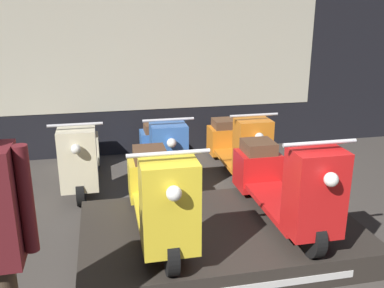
# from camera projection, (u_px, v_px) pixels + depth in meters

# --- Properties ---
(shop_wall_back) EXTENTS (8.89, 0.09, 3.20)m
(shop_wall_back) POSITION_uv_depth(u_px,v_px,m) (160.00, 50.00, 6.40)
(shop_wall_back) COLOR black
(shop_wall_back) RESTS_ON ground_plane
(display_platform) EXTENTS (2.59, 1.58, 0.25)m
(display_platform) POSITION_uv_depth(u_px,v_px,m) (220.00, 236.00, 4.06)
(display_platform) COLOR #2D2823
(display_platform) RESTS_ON ground_plane
(scooter_display_left) EXTENTS (0.60, 1.73, 0.98)m
(scooter_display_left) POSITION_uv_depth(u_px,v_px,m) (159.00, 194.00, 3.74)
(scooter_display_left) COLOR black
(scooter_display_left) RESTS_ON display_platform
(scooter_display_right) EXTENTS (0.60, 1.73, 0.98)m
(scooter_display_right) POSITION_uv_depth(u_px,v_px,m) (284.00, 183.00, 3.97)
(scooter_display_right) COLOR black
(scooter_display_right) RESTS_ON display_platform
(scooter_backrow_0) EXTENTS (0.60, 1.73, 0.98)m
(scooter_backrow_0) POSITION_uv_depth(u_px,v_px,m) (81.00, 157.00, 5.44)
(scooter_backrow_0) COLOR black
(scooter_backrow_0) RESTS_ON ground_plane
(scooter_backrow_1) EXTENTS (0.60, 1.73, 0.98)m
(scooter_backrow_1) POSITION_uv_depth(u_px,v_px,m) (162.00, 151.00, 5.65)
(scooter_backrow_1) COLOR black
(scooter_backrow_1) RESTS_ON ground_plane
(scooter_backrow_2) EXTENTS (0.60, 1.73, 0.98)m
(scooter_backrow_2) POSITION_uv_depth(u_px,v_px,m) (237.00, 146.00, 5.86)
(scooter_backrow_2) COLOR black
(scooter_backrow_2) RESTS_ON ground_plane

